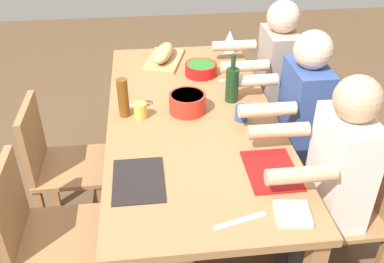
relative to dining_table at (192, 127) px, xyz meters
The scene contains 25 objects.
ground_plane 0.66m from the dining_table, ahead, with size 8.00×8.00×0.00m, color brown.
dining_table is the anchor object (origin of this frame).
chair_far_left 0.97m from the dining_table, 124.58° to the left, with size 0.40×0.40×0.85m.
diner_far_left 0.81m from the dining_table, 131.97° to the left, with size 0.41×0.53×1.20m.
chair_far_right 0.97m from the dining_table, 55.42° to the left, with size 0.40×0.40×0.85m.
diner_far_right 0.81m from the dining_table, 48.03° to the left, with size 0.41×0.53×1.20m.
chair_near_right 0.97m from the dining_table, 55.42° to the right, with size 0.40×0.40×0.85m.
chair_near_center 0.81m from the dining_table, 90.00° to the right, with size 0.40×0.40×0.85m.
chair_far_center 0.81m from the dining_table, 90.00° to the left, with size 0.40×0.40×0.85m.
diner_far_center 0.60m from the dining_table, 90.00° to the left, with size 0.41×0.53×1.20m.
serving_bowl_fruit 0.15m from the dining_table, 153.18° to the right, with size 0.20×0.20×0.11m.
serving_bowl_greens 0.53m from the dining_table, 166.84° to the left, with size 0.21×0.21×0.08m.
cutting_board 0.76m from the dining_table, behind, with size 0.40×0.22×0.02m, color tan.
bread_loaf 0.76m from the dining_table, behind, with size 0.32×0.11×0.09m, color tan.
wine_bottle 0.34m from the dining_table, 118.80° to the left, with size 0.08×0.08×0.29m.
beer_bottle 0.42m from the dining_table, 96.06° to the right, with size 0.06×0.06×0.22m, color brown.
wine_glass 0.94m from the dining_table, 156.24° to the left, with size 0.08×0.08×0.17m.
fork_far_left 0.51m from the dining_table, 142.87° to the left, with size 0.02×0.17×0.01m, color silver.
placemat_far_right 0.63m from the dining_table, 29.31° to the left, with size 0.32×0.23×0.01m, color maroon.
placemat_near_right 0.63m from the dining_table, 29.31° to the right, with size 0.32×0.23×0.01m, color black.
cup_near_center 0.31m from the dining_table, 91.02° to the right, with size 0.07×0.07×0.09m, color gold.
fork_near_center 0.34m from the dining_table, 114.73° to the right, with size 0.02×0.17×0.01m, color silver.
cup_far_center 0.30m from the dining_table, 71.78° to the left, with size 0.07×0.07×0.09m, color #334C8C.
carving_knife 0.85m from the dining_table, ahead, with size 0.23×0.02×0.01m, color silver.
napkin_stack 0.90m from the dining_table, 20.32° to the left, with size 0.14×0.14×0.02m, color white.
Camera 1 is at (2.07, -0.24, 1.98)m, focal length 40.74 mm.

